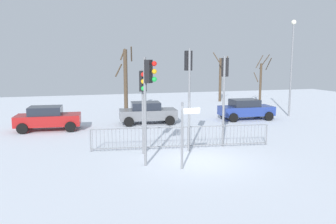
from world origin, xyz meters
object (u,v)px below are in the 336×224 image
traffic_light_mid_left (225,80)px  bare_tree_centre (221,78)px  traffic_light_foreground_left (188,77)px  direction_sign_post (184,132)px  traffic_light_mid_right (143,92)px  car_grey_far (147,112)px  car_blue_near (246,109)px  street_lamp (292,59)px  bare_tree_left (261,81)px  bare_tree_right (126,79)px  car_red_mid (48,118)px  traffic_light_rear_right (148,87)px

traffic_light_mid_left → bare_tree_centre: 18.96m
traffic_light_foreground_left → direction_sign_post: traffic_light_foreground_left is taller
traffic_light_foreground_left → bare_tree_centre: 20.26m
traffic_light_mid_left → bare_tree_centre: bare_tree_centre is taller
traffic_light_foreground_left → direction_sign_post: bearing=-112.2°
traffic_light_foreground_left → direction_sign_post: size_ratio=1.80×
traffic_light_mid_right → car_grey_far: (1.85, 7.49, -2.08)m
car_blue_near → street_lamp: bearing=9.4°
bare_tree_left → bare_tree_right: bearing=-174.4°
traffic_light_foreground_left → direction_sign_post: (-1.07, -2.54, -2.00)m
traffic_light_mid_right → car_red_mid: bearing=-49.1°
traffic_light_mid_right → car_grey_far: bearing=-95.6°
traffic_light_mid_left → traffic_light_foreground_left: size_ratio=0.93×
direction_sign_post → car_red_mid: size_ratio=0.67×
traffic_light_foreground_left → bare_tree_left: bare_tree_left is taller
traffic_light_mid_left → bare_tree_centre: (7.78, 17.27, -0.82)m
traffic_light_mid_left → traffic_light_foreground_left: traffic_light_foreground_left is taller
street_lamp → car_grey_far: bearing=-179.6°
traffic_light_mid_right → car_grey_far: traffic_light_mid_right is taller
traffic_light_rear_right → traffic_light_mid_left: (4.34, 2.24, 0.07)m
bare_tree_centre → street_lamp: bearing=-84.1°
traffic_light_rear_right → bare_tree_left: size_ratio=0.90×
traffic_light_rear_right → car_red_mid: size_ratio=1.11×
car_grey_far → car_blue_near: 7.22m
traffic_light_foreground_left → traffic_light_mid_right: 2.27m
traffic_light_foreground_left → traffic_light_mid_left: bearing=12.3°
direction_sign_post → car_grey_far: size_ratio=0.67×
car_grey_far → traffic_light_foreground_left: bearing=-81.9°
traffic_light_mid_right → bare_tree_right: size_ratio=0.73×
bare_tree_left → car_red_mid: bearing=-158.6°
traffic_light_mid_right → car_red_mid: size_ratio=0.99×
car_red_mid → bare_tree_centre: bare_tree_centre is taller
direction_sign_post → bare_tree_right: (0.22, 15.62, 1.22)m
car_red_mid → bare_tree_right: bearing=51.8°
traffic_light_rear_right → car_red_mid: (-4.34, 8.70, -2.43)m
traffic_light_mid_right → bare_tree_right: bearing=-87.4°
traffic_light_rear_right → traffic_light_foreground_left: (2.31, 1.82, 0.30)m
direction_sign_post → traffic_light_foreground_left: bearing=64.2°
car_grey_far → street_lamp: 11.75m
traffic_light_rear_right → traffic_light_mid_left: 4.89m
car_grey_far → bare_tree_left: (12.85, 7.04, 1.50)m
traffic_light_mid_right → bare_tree_left: 20.67m
traffic_light_mid_left → traffic_light_mid_right: (-4.20, -0.57, -0.42)m
traffic_light_rear_right → car_red_mid: traffic_light_rear_right is taller
traffic_light_mid_right → bare_tree_left: bearing=-127.0°
car_grey_far → car_red_mid: bearing=-170.2°
car_grey_far → traffic_light_mid_right: bearing=-98.3°
traffic_light_rear_right → car_blue_near: size_ratio=1.12×
car_grey_far → traffic_light_rear_right: bearing=-96.7°
traffic_light_foreground_left → bare_tree_right: bare_tree_right is taller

